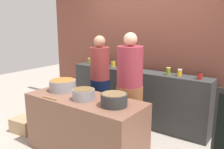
% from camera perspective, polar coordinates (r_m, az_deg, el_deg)
% --- Properties ---
extents(ground, '(12.00, 12.00, 0.00)m').
position_cam_1_polar(ground, '(3.78, -3.25, -16.71)').
color(ground, '#A69E91').
extents(storefront_wall, '(4.80, 0.12, 3.00)m').
position_cam_1_polar(storefront_wall, '(4.53, 8.27, 8.03)').
color(storefront_wall, brown).
rests_on(storefront_wall, ground).
extents(display_shelf, '(2.70, 0.36, 0.99)m').
position_cam_1_polar(display_shelf, '(4.42, 5.74, -5.30)').
color(display_shelf, '#323534').
rests_on(display_shelf, ground).
extents(prep_table, '(1.70, 0.70, 0.84)m').
position_cam_1_polar(prep_table, '(3.39, -6.62, -12.44)').
color(prep_table, brown).
rests_on(prep_table, ground).
extents(preserve_jar_0, '(0.08, 0.08, 0.12)m').
position_cam_1_polar(preserve_jar_0, '(4.99, -5.49, 3.34)').
color(preserve_jar_0, olive).
rests_on(preserve_jar_0, display_shelf).
extents(preserve_jar_1, '(0.07, 0.07, 0.14)m').
position_cam_1_polar(preserve_jar_1, '(4.85, -4.53, 3.20)').
color(preserve_jar_1, '#581455').
rests_on(preserve_jar_1, display_shelf).
extents(preserve_jar_2, '(0.08, 0.08, 0.11)m').
position_cam_1_polar(preserve_jar_2, '(4.73, -2.55, 2.81)').
color(preserve_jar_2, brown).
rests_on(preserve_jar_2, display_shelf).
extents(preserve_jar_3, '(0.09, 0.09, 0.12)m').
position_cam_1_polar(preserve_jar_3, '(4.64, -1.79, 2.71)').
color(preserve_jar_3, '#983314').
rests_on(preserve_jar_3, display_shelf).
extents(preserve_jar_4, '(0.09, 0.09, 0.15)m').
position_cam_1_polar(preserve_jar_4, '(4.59, 0.31, 2.80)').
color(preserve_jar_4, gold).
rests_on(preserve_jar_4, display_shelf).
extents(preserve_jar_5, '(0.09, 0.09, 0.10)m').
position_cam_1_polar(preserve_jar_5, '(4.50, 2.01, 2.30)').
color(preserve_jar_5, '#964E0D').
rests_on(preserve_jar_5, display_shelf).
extents(preserve_jar_6, '(0.07, 0.07, 0.12)m').
position_cam_1_polar(preserve_jar_6, '(4.38, 5.22, 2.09)').
color(preserve_jar_6, yellow).
rests_on(preserve_jar_6, display_shelf).
extents(preserve_jar_7, '(0.07, 0.07, 0.13)m').
position_cam_1_polar(preserve_jar_7, '(3.99, 13.51, 0.78)').
color(preserve_jar_7, olive).
rests_on(preserve_jar_7, display_shelf).
extents(preserve_jar_8, '(0.07, 0.07, 0.11)m').
position_cam_1_polar(preserve_jar_8, '(3.95, 16.11, 0.44)').
color(preserve_jar_8, yellow).
rests_on(preserve_jar_8, display_shelf).
extents(preserve_jar_9, '(0.08, 0.08, 0.12)m').
position_cam_1_polar(preserve_jar_9, '(3.82, 20.55, -0.24)').
color(preserve_jar_9, '#B3211D').
rests_on(preserve_jar_9, display_shelf).
extents(cooking_pot_left, '(0.40, 0.40, 0.17)m').
position_cam_1_polar(cooking_pot_left, '(3.61, -11.89, -2.58)').
color(cooking_pot_left, gray).
rests_on(cooking_pot_left, prep_table).
extents(cooking_pot_center, '(0.30, 0.30, 0.15)m').
position_cam_1_polar(cooking_pot_center, '(3.15, -6.90, -4.79)').
color(cooking_pot_center, gray).
rests_on(cooking_pot_center, prep_table).
extents(cooking_pot_right, '(0.33, 0.33, 0.16)m').
position_cam_1_polar(cooking_pot_right, '(2.90, 0.49, -6.15)').
color(cooking_pot_right, '#2D2D2D').
rests_on(cooking_pot_right, prep_table).
extents(wooden_spoon, '(0.28, 0.03, 0.02)m').
position_cam_1_polar(wooden_spoon, '(3.29, -14.90, -5.54)').
color(wooden_spoon, '#9E703D').
rests_on(wooden_spoon, prep_table).
extents(cook_with_tongs, '(0.34, 0.34, 1.63)m').
position_cam_1_polar(cook_with_tongs, '(4.07, -2.91, -3.17)').
color(cook_with_tongs, '#0B1634').
rests_on(cook_with_tongs, ground).
extents(cook_in_cap, '(0.39, 0.39, 1.71)m').
position_cam_1_polar(cook_in_cap, '(3.49, 4.26, -5.44)').
color(cook_in_cap, brown).
rests_on(cook_in_cap, ground).
extents(bread_crate, '(0.44, 0.35, 0.24)m').
position_cam_1_polar(bread_crate, '(4.39, -20.59, -11.42)').
color(bread_crate, tan).
rests_on(bread_crate, ground).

